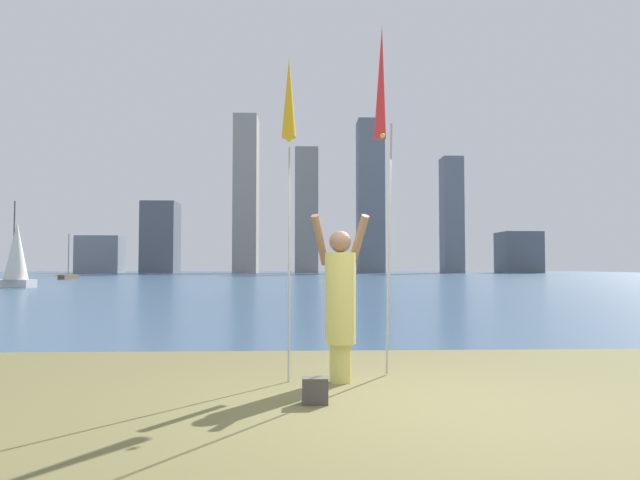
# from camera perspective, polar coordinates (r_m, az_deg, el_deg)

# --- Properties ---
(ground) EXTENTS (120.00, 138.00, 0.12)m
(ground) POSITION_cam_1_polar(r_m,az_deg,el_deg) (56.28, -1.20, -3.90)
(ground) COLOR brown
(person) EXTENTS (0.69, 0.51, 1.88)m
(person) POSITION_cam_1_polar(r_m,az_deg,el_deg) (6.48, 2.02, -5.84)
(person) COLOR #D8CC66
(person) RESTS_ON ground
(kite_flag_left) EXTENTS (0.16, 0.57, 3.63)m
(kite_flag_left) POSITION_cam_1_polar(r_m,az_deg,el_deg) (6.56, -3.10, 12.97)
(kite_flag_left) COLOR #B2B2B7
(kite_flag_left) RESTS_ON ground
(kite_flag_right) EXTENTS (0.16, 1.02, 4.32)m
(kite_flag_right) POSITION_cam_1_polar(r_m,az_deg,el_deg) (7.57, 6.10, 14.60)
(kite_flag_right) COLOR #B2B2B7
(kite_flag_right) RESTS_ON ground
(bag) EXTENTS (0.24, 0.16, 0.24)m
(bag) POSITION_cam_1_polar(r_m,az_deg,el_deg) (5.58, -0.49, -14.70)
(bag) COLOR #4C4742
(bag) RESTS_ON ground
(sailboat_4) EXTENTS (1.09, 2.35, 4.23)m
(sailboat_4) POSITION_cam_1_polar(r_m,az_deg,el_deg) (58.63, -23.69, -3.32)
(sailboat_4) COLOR brown
(sailboat_4) RESTS_ON ground
(sailboat_6) EXTENTS (2.79, 1.72, 5.06)m
(sailboat_6) POSITION_cam_1_polar(r_m,az_deg,el_deg) (37.85, -27.91, -1.37)
(sailboat_6) COLOR silver
(sailboat_6) RESTS_ON ground
(skyline_tower_0) EXTENTS (7.24, 4.92, 6.23)m
(skyline_tower_0) POSITION_cam_1_polar(r_m,az_deg,el_deg) (103.84, -20.92, -1.35)
(skyline_tower_0) COLOR gray
(skyline_tower_0) RESTS_ON ground
(skyline_tower_1) EXTENTS (5.57, 5.97, 11.85)m
(skyline_tower_1) POSITION_cam_1_polar(r_m,az_deg,el_deg) (99.81, -15.53, 0.23)
(skyline_tower_1) COLOR #565B66
(skyline_tower_1) RESTS_ON ground
(skyline_tower_2) EXTENTS (3.96, 6.52, 26.78)m
(skyline_tower_2) POSITION_cam_1_polar(r_m,az_deg,el_deg) (99.75, -7.33, 4.47)
(skyline_tower_2) COLOR gray
(skyline_tower_2) RESTS_ON ground
(skyline_tower_3) EXTENTS (3.98, 3.91, 21.55)m
(skyline_tower_3) POSITION_cam_1_polar(r_m,az_deg,el_deg) (99.47, -1.35, 2.95)
(skyline_tower_3) COLOR gray
(skyline_tower_3) RESTS_ON ground
(skyline_tower_4) EXTENTS (4.31, 4.72, 25.44)m
(skyline_tower_4) POSITION_cam_1_polar(r_m,az_deg,el_deg) (96.27, 5.01, 4.31)
(skyline_tower_4) COLOR slate
(skyline_tower_4) RESTS_ON ground
(skyline_tower_5) EXTENTS (3.31, 3.86, 19.41)m
(skyline_tower_5) POSITION_cam_1_polar(r_m,az_deg,el_deg) (98.99, 12.92, 2.42)
(skyline_tower_5) COLOR slate
(skyline_tower_5) RESTS_ON ground
(skyline_tower_6) EXTENTS (6.37, 6.41, 6.93)m
(skyline_tower_6) POSITION_cam_1_polar(r_m,az_deg,el_deg) (103.31, 19.08, -1.18)
(skyline_tower_6) COLOR #565B66
(skyline_tower_6) RESTS_ON ground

